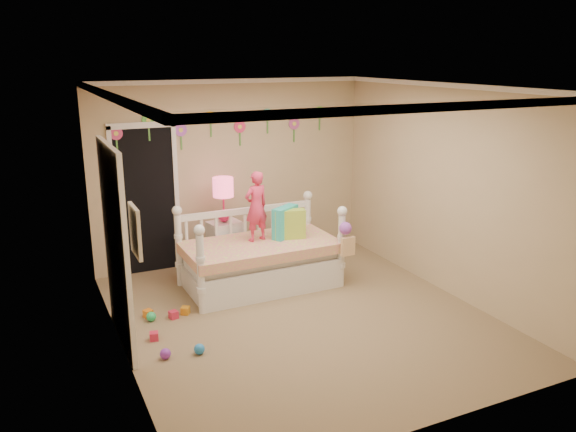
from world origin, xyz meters
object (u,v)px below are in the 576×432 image
child (256,206)px  table_lamp (223,193)px  daybed (260,246)px  nightstand (225,246)px

child → table_lamp: (-0.22, 0.64, 0.06)m
daybed → table_lamp: bearing=107.1°
daybed → nightstand: size_ratio=2.81×
child → table_lamp: 0.68m
daybed → child: (-0.01, 0.08, 0.52)m
nightstand → table_lamp: table_lamp is taller
nightstand → table_lamp: 0.76m
daybed → table_lamp: table_lamp is taller
table_lamp → daybed: bearing=-72.4°
child → nightstand: bearing=-84.3°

